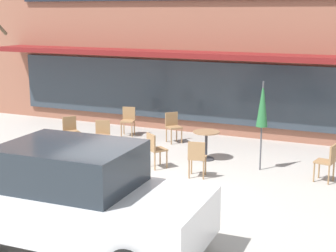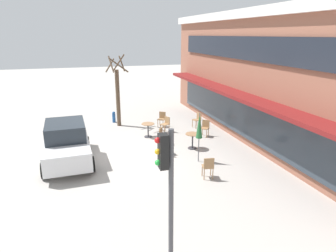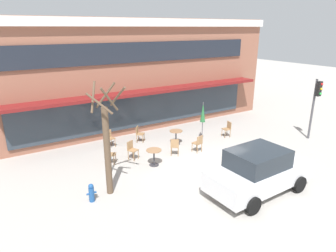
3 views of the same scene
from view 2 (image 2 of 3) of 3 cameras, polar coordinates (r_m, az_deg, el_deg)
name	(u,v)px [view 2 (image 2 of 3)]	position (r m, az deg, el deg)	size (l,w,h in m)	color
ground_plane	(126,152)	(14.36, -8.09, -5.00)	(80.00, 80.00, 0.00)	#ADA8A0
building_facade	(308,75)	(17.87, 25.19, 8.80)	(18.66, 9.10, 6.55)	#935B47
cafe_table_near_wall	(193,138)	(14.57, 4.70, -2.38)	(0.70, 0.70, 0.76)	#333338
cafe_table_streetside	(148,128)	(16.19, -3.82, -0.36)	(0.70, 0.70, 0.76)	#333338
patio_umbrella_green_folded	(199,126)	(12.76, 5.99, 0.00)	(0.28, 0.28, 2.20)	#4C4C51
cafe_chair_0	(166,123)	(16.98, -0.41, 0.55)	(0.53, 0.53, 0.89)	#9E754C
cafe_chair_1	(163,135)	(14.99, -1.02, -1.72)	(0.56, 0.56, 0.89)	#9E754C
cafe_chair_2	(162,118)	(18.03, -1.18, 1.53)	(0.56, 0.56, 0.89)	#9E754C
cafe_chair_3	(208,166)	(11.65, 7.67, -7.56)	(0.47, 0.47, 0.89)	#9E754C
cafe_chair_4	(164,144)	(13.80, -0.72, -3.40)	(0.48, 0.48, 0.89)	#9E754C
cafe_chair_5	(205,127)	(16.42, 7.09, -0.16)	(0.56, 0.56, 0.89)	#9E754C
cafe_chair_6	(198,119)	(17.95, 5.65, 1.38)	(0.49, 0.49, 0.89)	#9E754C
parked_sedan	(67,143)	(13.62, -18.77, -3.04)	(4.25, 2.12, 1.76)	silver
street_tree	(118,93)	(18.12, -9.57, 6.22)	(1.29, 1.28, 4.26)	brown
traffic_light_pole	(167,176)	(6.83, -0.21, -9.50)	(0.26, 0.44, 3.40)	#47474C
fire_hydrant	(114,117)	(19.23, -10.28, 1.72)	(0.36, 0.20, 0.71)	#1E4C8C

